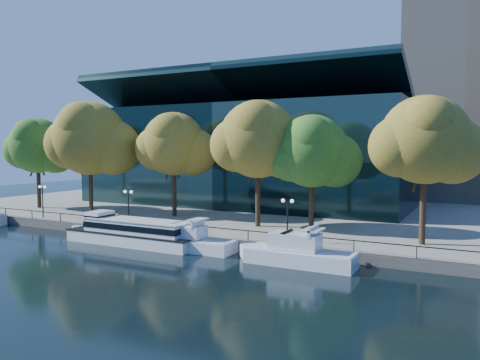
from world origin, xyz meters
The scene contains 17 objects.
ground centered at (0.00, 0.00, 0.00)m, with size 160.00×160.00×0.00m, color black.
promenade centered at (0.00, 36.38, 0.50)m, with size 90.00×67.08×1.00m.
railing centered at (0.00, 3.25, 1.94)m, with size 88.20×0.08×0.99m.
convention_building centered at (-4.00, 31.79, 8.51)m, with size 50.00×24.57×21.43m.
office_tower centered at (28.00, 55.00, 33.02)m, with size 22.50×22.50×65.90m.
tour_boat centered at (-2.16, 0.67, 1.32)m, with size 16.33×3.64×3.10m.
cruiser_near centered at (4.20, 1.06, 0.96)m, with size 10.61×2.73×3.07m.
cruiser_far centered at (15.77, 0.49, 1.07)m, with size 10.37×2.87×3.39m.
tree_0 centered at (-27.89, 10.84, 9.87)m, with size 10.00×8.20×13.04m.
tree_1 centered at (-17.23, 10.51, 10.81)m, with size 12.33×10.11×14.95m.
tree_2 centered at (-5.52, 13.28, 10.07)m, with size 10.09×8.27×13.29m.
tree_3 centered at (7.46, 11.04, 10.52)m, with size 10.81×8.87×14.04m.
tree_4 centered at (13.37, 11.98, 9.23)m, with size 9.73×7.98×12.29m.
tree_5 centered at (24.89, 9.19, 10.30)m, with size 10.00×8.20×13.48m.
lamp_0 centered at (-19.52, 4.50, 3.98)m, with size 1.26×0.36×4.03m.
lamp_1 centered at (-5.62, 4.50, 3.98)m, with size 1.26×0.36×4.03m.
lamp_2 centered at (13.46, 4.50, 3.98)m, with size 1.26×0.36×4.03m.
Camera 1 is at (29.52, -35.72, 9.80)m, focal length 35.00 mm.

